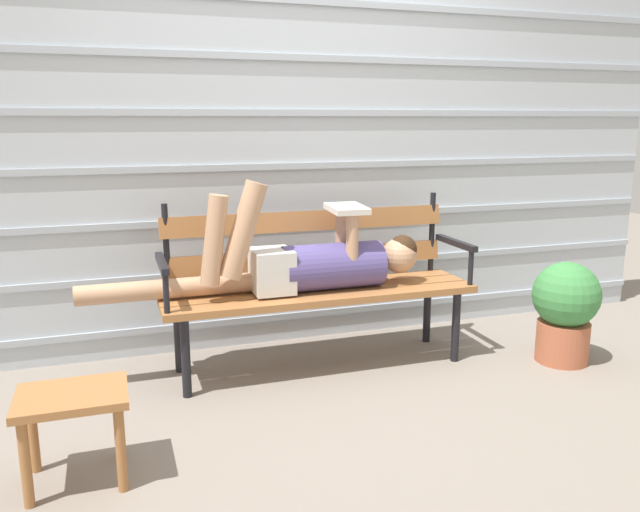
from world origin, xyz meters
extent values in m
plane|color=gray|center=(0.00, 0.00, 0.00)|extent=(12.00, 12.00, 0.00)
cube|color=#B2BCC6|center=(0.00, 0.62, 1.19)|extent=(4.92, 0.06, 2.37)
cube|color=#A3ADB7|center=(0.00, 0.58, 0.15)|extent=(4.92, 0.02, 0.04)
cube|color=#A3ADB7|center=(0.00, 0.58, 0.45)|extent=(4.92, 0.02, 0.04)
cube|color=#A3ADB7|center=(0.00, 0.58, 0.74)|extent=(4.92, 0.02, 0.04)
cube|color=#A3ADB7|center=(0.00, 0.58, 1.04)|extent=(4.92, 0.02, 0.04)
cube|color=#A3ADB7|center=(0.00, 0.58, 1.34)|extent=(4.92, 0.02, 0.04)
cube|color=#A3ADB7|center=(0.00, 0.58, 1.63)|extent=(4.92, 0.02, 0.04)
cube|color=#A3ADB7|center=(0.00, 0.58, 1.93)|extent=(4.92, 0.02, 0.04)
cube|color=#9E6638|center=(0.00, -0.01, 0.41)|extent=(1.65, 0.13, 0.04)
cube|color=#9E6638|center=(0.00, 0.13, 0.41)|extent=(1.65, 0.13, 0.04)
cube|color=#9E6638|center=(0.00, 0.27, 0.41)|extent=(1.65, 0.13, 0.04)
cube|color=#9E6638|center=(0.00, 0.33, 0.55)|extent=(1.58, 0.05, 0.11)
cube|color=#9E6638|center=(0.00, 0.33, 0.76)|extent=(1.58, 0.05, 0.11)
cylinder|color=black|center=(-0.76, 0.33, 0.66)|extent=(0.03, 0.03, 0.46)
cylinder|color=black|center=(0.76, 0.33, 0.66)|extent=(0.03, 0.03, 0.46)
cylinder|color=black|center=(-0.72, -0.03, 0.19)|extent=(0.04, 0.04, 0.39)
cylinder|color=black|center=(0.72, -0.03, 0.19)|extent=(0.04, 0.04, 0.39)
cylinder|color=black|center=(-0.72, 0.29, 0.19)|extent=(0.04, 0.04, 0.39)
cylinder|color=black|center=(0.72, 0.29, 0.19)|extent=(0.04, 0.04, 0.39)
cube|color=black|center=(-0.80, 0.13, 0.63)|extent=(0.04, 0.40, 0.03)
cylinder|color=black|center=(-0.80, -0.03, 0.53)|extent=(0.03, 0.03, 0.20)
cube|color=black|center=(0.80, 0.13, 0.63)|extent=(0.04, 0.40, 0.03)
cylinder|color=black|center=(0.80, -0.03, 0.53)|extent=(0.03, 0.03, 0.20)
cylinder|color=#514784|center=(0.07, 0.13, 0.55)|extent=(0.53, 0.24, 0.24)
cube|color=silver|center=(-0.26, 0.13, 0.55)|extent=(0.20, 0.23, 0.22)
sphere|color=tan|center=(0.45, 0.13, 0.58)|extent=(0.19, 0.19, 0.19)
sphere|color=#382314|center=(0.47, 0.13, 0.61)|extent=(0.16, 0.16, 0.16)
cylinder|color=tan|center=(-0.41, 0.07, 0.77)|extent=(0.25, 0.11, 0.49)
cylinder|color=tan|center=(-0.55, 0.07, 0.73)|extent=(0.15, 0.09, 0.44)
cylinder|color=tan|center=(-0.77, 0.19, 0.48)|extent=(0.87, 0.10, 0.10)
cylinder|color=tan|center=(0.15, 0.05, 0.69)|extent=(0.06, 0.06, 0.29)
cylinder|color=tan|center=(0.15, 0.21, 0.69)|extent=(0.06, 0.06, 0.29)
cube|color=silver|center=(0.15, 0.13, 0.85)|extent=(0.19, 0.26, 0.04)
cube|color=#9E6638|center=(-1.19, -0.63, 0.33)|extent=(0.39, 0.30, 0.03)
cylinder|color=#9E6638|center=(-1.35, -0.75, 0.16)|extent=(0.04, 0.04, 0.32)
cylinder|color=#9E6638|center=(-1.04, -0.75, 0.16)|extent=(0.04, 0.04, 0.32)
cylinder|color=#9E6638|center=(-1.35, -0.52, 0.16)|extent=(0.04, 0.04, 0.32)
cylinder|color=#9E6638|center=(-1.04, -0.52, 0.16)|extent=(0.04, 0.04, 0.32)
cylinder|color=#AD5B3D|center=(1.28, -0.22, 0.11)|extent=(0.28, 0.28, 0.22)
sphere|color=#3D8442|center=(1.28, -0.22, 0.38)|extent=(0.36, 0.36, 0.36)
camera|label=1|loc=(-1.02, -2.90, 1.30)|focal=35.46mm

